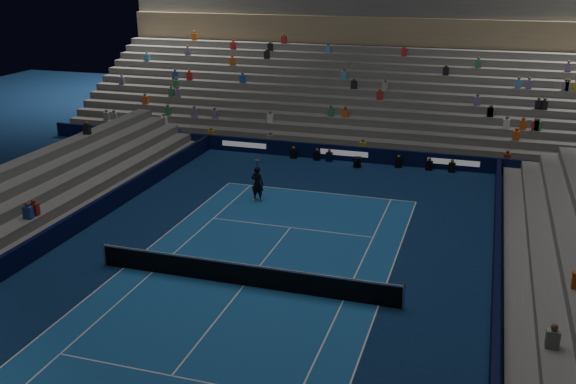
# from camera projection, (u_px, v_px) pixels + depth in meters

# --- Properties ---
(ground) EXTENTS (90.00, 90.00, 0.00)m
(ground) POSITION_uv_depth(u_px,v_px,m) (244.00, 286.00, 26.37)
(ground) COLOR #0C2248
(ground) RESTS_ON ground
(court_surface) EXTENTS (10.97, 23.77, 0.01)m
(court_surface) POSITION_uv_depth(u_px,v_px,m) (244.00, 286.00, 26.37)
(court_surface) COLOR #1B5596
(court_surface) RESTS_ON ground
(sponsor_barrier_far) EXTENTS (44.00, 0.25, 1.00)m
(sponsor_barrier_far) POSITION_uv_depth(u_px,v_px,m) (344.00, 153.00, 42.87)
(sponsor_barrier_far) COLOR black
(sponsor_barrier_far) RESTS_ON ground
(sponsor_barrier_east) EXTENTS (0.25, 37.00, 1.00)m
(sponsor_barrier_east) POSITION_uv_depth(u_px,v_px,m) (495.00, 311.00, 23.49)
(sponsor_barrier_east) COLOR black
(sponsor_barrier_east) RESTS_ON ground
(sponsor_barrier_west) EXTENTS (0.25, 37.00, 1.00)m
(sponsor_barrier_west) POSITION_uv_depth(u_px,v_px,m) (39.00, 245.00, 28.92)
(sponsor_barrier_west) COLOR black
(sponsor_barrier_west) RESTS_ON ground
(grandstand_main) EXTENTS (44.00, 15.20, 11.20)m
(grandstand_main) POSITION_uv_depth(u_px,v_px,m) (372.00, 85.00, 50.37)
(grandstand_main) COLOR #5E5E5A
(grandstand_main) RESTS_ON ground
(tennis_net) EXTENTS (12.90, 0.10, 1.10)m
(tennis_net) POSITION_uv_depth(u_px,v_px,m) (244.00, 274.00, 26.20)
(tennis_net) COLOR #B2B2B7
(tennis_net) RESTS_ON ground
(tennis_player) EXTENTS (0.75, 0.52, 1.96)m
(tennis_player) POSITION_uv_depth(u_px,v_px,m) (257.00, 184.00, 35.47)
(tennis_player) COLOR black
(tennis_player) RESTS_ON ground
(broadcast_camera) EXTENTS (0.53, 0.95, 0.61)m
(broadcast_camera) POSITION_uv_depth(u_px,v_px,m) (357.00, 162.00, 41.59)
(broadcast_camera) COLOR black
(broadcast_camera) RESTS_ON ground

